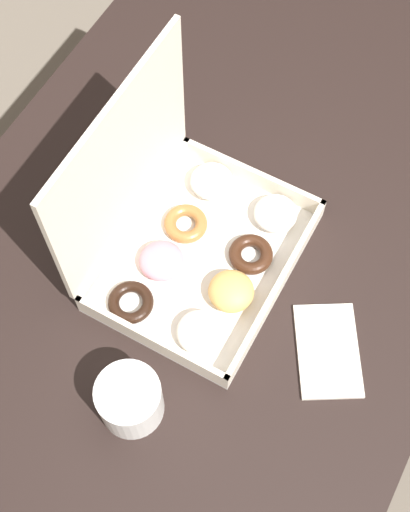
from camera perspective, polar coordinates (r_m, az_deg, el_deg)
ground_plane at (r=1.76m, az=0.47°, el=-9.03°), size 8.00×8.00×0.00m
dining_table at (r=1.19m, az=0.69°, el=-0.09°), size 1.20×0.78×0.72m
donut_box at (r=1.03m, az=-1.43°, el=1.82°), size 0.32×0.25×0.30m
coffee_mug at (r=0.96m, az=-6.03°, el=-11.36°), size 0.09×0.09×0.08m
paper_napkin at (r=1.03m, az=9.80°, el=-7.46°), size 0.16×0.15×0.01m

